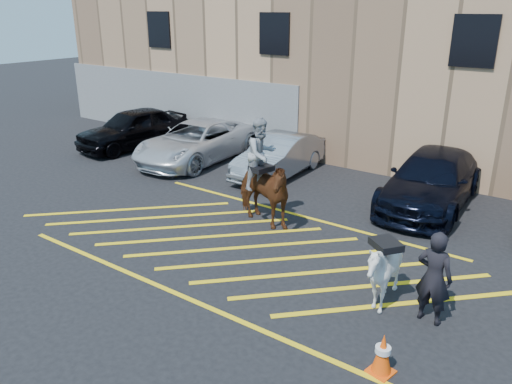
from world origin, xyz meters
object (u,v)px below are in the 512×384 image
Objects in this scene: car_black_suv at (133,128)px; handler at (434,278)px; car_blue_suv at (432,180)px; mounted_bay at (261,183)px; car_silver_sedan at (279,156)px; traffic_cone at (383,354)px; car_white_pickup at (196,142)px; saddled_white at (383,272)px.

handler is (13.93, -5.18, 0.10)m from car_black_suv.
car_blue_suv is at bearing 10.70° from car_black_suv.
car_black_suv is 9.43m from mounted_bay.
traffic_cone is (6.82, -7.49, -0.34)m from car_silver_sedan.
mounted_bay is (8.80, -3.36, 0.36)m from car_black_suv.
mounted_bay is at bearing -15.08° from handler.
handler is at bearing -75.55° from car_blue_suv.
car_silver_sedan is 2.32× the size of handler.
mounted_bay is (5.38, -3.43, 0.43)m from car_white_pickup.
handler reaches higher than car_silver_sedan.
handler reaches higher than car_white_pickup.
mounted_bay reaches higher than saddled_white.
handler is at bearing -29.40° from car_white_pickup.
car_silver_sedan reaches higher than traffic_cone.
traffic_cone is (0.76, -1.81, -0.40)m from saddled_white.
saddled_white is (6.07, -5.69, 0.07)m from car_silver_sedan.
car_blue_suv is 7.31× the size of traffic_cone.
car_black_suv is at bearing -15.86° from handler.
saddled_white is 2.00m from traffic_cone.
car_white_pickup is 2.93× the size of saddled_white.
saddled_white is at bearing 112.75° from traffic_cone.
car_white_pickup is 2.95× the size of handler.
handler reaches higher than traffic_cone.
car_white_pickup is 7.38× the size of traffic_cone.
car_blue_suv is 6.04m from saddled_white.
car_black_suv is at bearing 152.83° from traffic_cone.
car_black_suv is 2.62× the size of handler.
handler is 0.63× the size of mounted_bay.
car_silver_sedan is at bearing 10.85° from car_black_suv.
car_blue_suv is (5.15, 0.29, 0.07)m from car_silver_sedan.
car_white_pickup is 8.68m from car_blue_suv.
car_blue_suv is 7.97m from traffic_cone.
car_silver_sedan is 2.32× the size of saddled_white.
car_silver_sedan is 10.14m from traffic_cone.
car_white_pickup is 1.01× the size of car_blue_suv.
traffic_cone is at bearing -37.43° from car_white_pickup.
car_white_pickup is at bearing 8.44° from car_black_suv.
car_silver_sedan is at bearing 136.86° from saddled_white.
saddled_white is (13.00, -5.26, -0.05)m from car_black_suv.
traffic_cone is (-0.17, -1.88, -0.55)m from handler.
car_black_suv is at bearing -179.50° from car_blue_suv.
mounted_bay reaches higher than car_silver_sedan.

